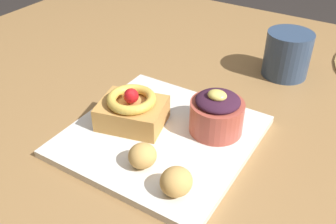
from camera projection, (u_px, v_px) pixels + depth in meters
The scene contains 7 objects.
dining_table at pixel (235, 143), 0.72m from camera, with size 1.46×0.97×0.73m.
front_plate at pixel (161, 136), 0.59m from camera, with size 0.27×0.27×0.01m, color white.
cake_slice at pixel (132, 110), 0.60m from camera, with size 0.12×0.10×0.06m.
berry_ramekin at pixel (216, 113), 0.58m from camera, with size 0.08×0.08×0.07m.
fritter_front at pixel (176, 181), 0.48m from camera, with size 0.04×0.04×0.04m, color tan.
fritter_middle at pixel (142, 156), 0.52m from camera, with size 0.04×0.04×0.03m, color tan.
coffee_mug at pixel (287, 54), 0.74m from camera, with size 0.09×0.09×0.09m, color #334766.
Camera 1 is at (0.19, -0.54, 1.11)m, focal length 40.38 mm.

